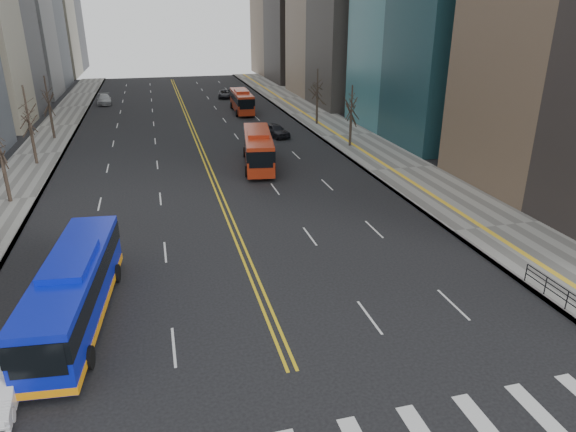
# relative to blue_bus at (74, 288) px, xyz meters

# --- Properties ---
(sidewalk_right) EXTENTS (7.00, 130.00, 0.15)m
(sidewalk_right) POSITION_rel_blue_bus_xyz_m (26.48, 33.74, -1.71)
(sidewalk_right) COLOR slate
(sidewalk_right) RESTS_ON ground
(sidewalk_left) EXTENTS (5.00, 130.00, 0.15)m
(sidewalk_left) POSITION_rel_blue_bus_xyz_m (-7.52, 33.74, -1.71)
(sidewalk_left) COLOR slate
(sidewalk_left) RESTS_ON ground
(centerline) EXTENTS (0.55, 100.00, 0.01)m
(centerline) POSITION_rel_blue_bus_xyz_m (8.98, 43.74, -1.78)
(centerline) COLOR gold
(centerline) RESTS_ON ground
(pedestrian_railing) EXTENTS (0.06, 6.06, 1.02)m
(pedestrian_railing) POSITION_rel_blue_bus_xyz_m (23.28, -5.26, -0.96)
(pedestrian_railing) COLOR black
(pedestrian_railing) RESTS_ON sidewalk_right
(street_trees) EXTENTS (35.20, 47.20, 7.60)m
(street_trees) POSITION_rel_blue_bus_xyz_m (1.80, 23.29, 3.08)
(street_trees) COLOR #32241E
(street_trees) RESTS_ON ground
(blue_bus) EXTENTS (3.67, 11.88, 3.41)m
(blue_bus) POSITION_rel_blue_bus_xyz_m (0.00, 0.00, 0.00)
(blue_bus) COLOR #0C1AB8
(blue_bus) RESTS_ON ground
(red_bus_near) EXTENTS (4.09, 10.95, 3.40)m
(red_bus_near) POSITION_rel_blue_bus_xyz_m (13.73, 23.90, 0.11)
(red_bus_near) COLOR #AA2B12
(red_bus_near) RESTS_ON ground
(red_bus_far) EXTENTS (2.88, 10.20, 3.24)m
(red_bus_far) POSITION_rel_blue_bus_xyz_m (17.05, 51.98, 0.02)
(red_bus_far) COLOR #AA2B12
(red_bus_far) RESTS_ON ground
(car_dark_mid) EXTENTS (3.25, 4.91, 1.55)m
(car_dark_mid) POSITION_rel_blue_bus_xyz_m (18.11, 35.41, -1.01)
(car_dark_mid) COLOR black
(car_dark_mid) RESTS_ON ground
(car_silver) EXTENTS (2.46, 5.31, 1.50)m
(car_silver) POSITION_rel_blue_bus_xyz_m (-3.00, 64.40, -1.04)
(car_silver) COLOR #A6A7AB
(car_silver) RESTS_ON ground
(car_dark_far) EXTENTS (3.05, 5.14, 1.34)m
(car_dark_far) POSITION_rel_blue_bus_xyz_m (16.60, 65.94, -1.12)
(car_dark_far) COLOR black
(car_dark_far) RESTS_ON ground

